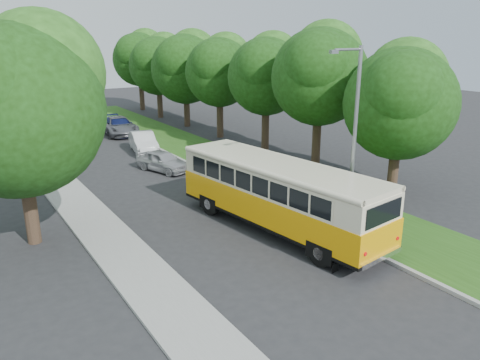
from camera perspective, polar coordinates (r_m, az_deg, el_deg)
ground at (r=20.60m, az=-0.58°, el=-6.75°), size 120.00×120.00×0.00m
curb at (r=26.32m, az=0.20°, el=-1.12°), size 0.20×70.00×0.15m
grass_verge at (r=27.61m, az=4.29°, el=-0.30°), size 4.50×70.00×0.13m
sidewalk at (r=23.11m, az=-17.58°, el=-4.70°), size 2.20×70.00×0.12m
treeline at (r=36.45m, az=-11.95°, el=13.07°), size 24.27×41.91×9.46m
lamppost_near at (r=19.98m, az=13.61°, el=5.18°), size 1.71×0.16×8.00m
lamppost_far at (r=32.63m, az=-23.47°, el=8.36°), size 1.71×0.16×7.50m
warning_sign at (r=29.20m, az=-21.10°, el=2.90°), size 0.56×0.10×2.50m
vintage_bus at (r=20.62m, az=4.70°, el=-2.03°), size 4.09×10.96×3.18m
car_silver at (r=30.32m, az=-9.40°, el=2.30°), size 2.74×4.18×1.32m
car_white at (r=35.63m, az=-11.71°, el=4.55°), size 2.44×4.72×1.48m
car_blue at (r=42.46m, az=-14.58°, el=6.39°), size 2.30×5.23×1.49m
car_grey at (r=42.43m, az=-14.57°, el=6.41°), size 3.05×5.73×1.53m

